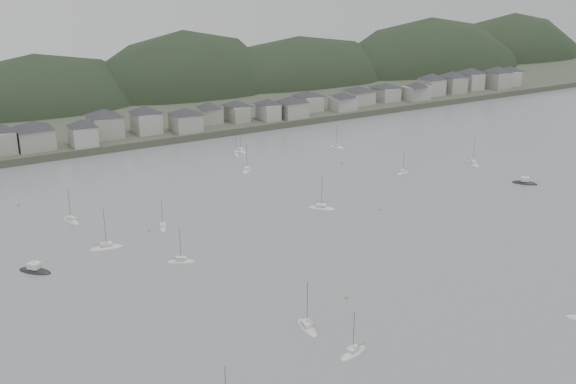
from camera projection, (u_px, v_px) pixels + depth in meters
ground at (463, 310)px, 149.89m from camera, size 900.00×900.00×0.00m
far_shore_land at (89, 95)px, 387.61m from camera, size 900.00×250.00×3.00m
forested_ridge at (113, 124)px, 373.44m from camera, size 851.55×103.94×102.57m
waterfront_town at (260, 107)px, 320.16m from camera, size 451.48×28.46×12.92m
sailboat_lead at (107, 248)px, 182.00m from camera, size 9.42×4.48×12.37m
moored_fleet at (243, 239)px, 187.65m from camera, size 241.26×173.15×13.53m
motor_launch_near at (525, 183)px, 235.83m from camera, size 7.68×8.68×4.04m
motor_launch_far at (35, 271)px, 168.27m from camera, size 8.48×9.15×4.17m
mooring_buoys at (297, 224)px, 198.66m from camera, size 116.89×137.45×0.70m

